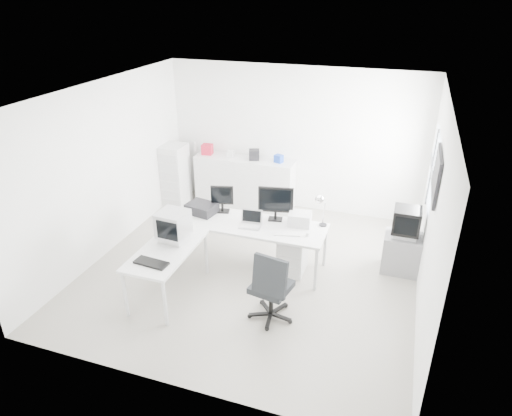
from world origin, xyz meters
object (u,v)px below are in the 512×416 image
(lcd_monitor_large, at_px, (276,203))
(tv_cabinet, at_px, (401,253))
(side_desk, at_px, (168,271))
(lcd_monitor_small, at_px, (222,199))
(crt_tv, at_px, (406,223))
(drawer_pedestal, at_px, (293,254))
(inkjet_printer, at_px, (202,208))
(crt_monitor, at_px, (173,228))
(main_desk, at_px, (249,244))
(office_chair, at_px, (271,284))
(filing_cabinet, at_px, (175,175))
(laser_printer, at_px, (300,219))
(sideboard, at_px, (245,182))
(laptop, at_px, (250,220))

(lcd_monitor_large, distance_m, tv_cabinet, 2.12)
(side_desk, height_order, lcd_monitor_small, lcd_monitor_small)
(crt_tv, bearing_deg, drawer_pedestal, -161.01)
(inkjet_printer, height_order, crt_monitor, crt_monitor)
(crt_monitor, height_order, tv_cabinet, crt_monitor)
(drawer_pedestal, bearing_deg, lcd_monitor_large, 150.26)
(main_desk, bearing_deg, lcd_monitor_large, 35.54)
(drawer_pedestal, xyz_separation_m, tv_cabinet, (1.61, 0.55, 0.01))
(side_desk, bearing_deg, main_desk, 52.31)
(inkjet_printer, bearing_deg, lcd_monitor_small, 37.80)
(drawer_pedestal, relative_size, office_chair, 0.55)
(main_desk, xyz_separation_m, lcd_monitor_small, (-0.55, 0.25, 0.60))
(lcd_monitor_small, bearing_deg, filing_cabinet, 124.47)
(laser_printer, bearing_deg, crt_tv, 8.54)
(lcd_monitor_small, bearing_deg, crt_monitor, -119.16)
(office_chair, height_order, sideboard, office_chair)
(lcd_monitor_small, distance_m, filing_cabinet, 2.22)
(side_desk, distance_m, crt_monitor, 0.63)
(crt_tv, bearing_deg, inkjet_printer, -170.94)
(side_desk, relative_size, crt_tv, 2.80)
(main_desk, relative_size, laser_printer, 7.08)
(lcd_monitor_small, height_order, crt_monitor, lcd_monitor_small)
(inkjet_printer, bearing_deg, drawer_pedestal, 9.39)
(sideboard, bearing_deg, tv_cabinet, -25.46)
(laptop, bearing_deg, lcd_monitor_large, 44.45)
(lcd_monitor_small, height_order, filing_cabinet, filing_cabinet)
(sideboard, bearing_deg, drawer_pedestal, -53.18)
(crt_tv, height_order, filing_cabinet, filing_cabinet)
(side_desk, height_order, laser_printer, laser_printer)
(sideboard, bearing_deg, crt_tv, -25.46)
(inkjet_printer, xyz_separation_m, laser_printer, (1.60, 0.12, 0.02))
(inkjet_printer, distance_m, sideboard, 2.03)
(crt_monitor, bearing_deg, filing_cabinet, 121.66)
(inkjet_printer, bearing_deg, laptop, -1.29)
(main_desk, distance_m, lcd_monitor_large, 0.79)
(laptop, height_order, filing_cabinet, filing_cabinet)
(crt_tv, bearing_deg, sideboard, 154.54)
(crt_monitor, bearing_deg, laser_printer, 37.78)
(inkjet_printer, xyz_separation_m, lcd_monitor_large, (1.20, 0.15, 0.20))
(drawer_pedestal, bearing_deg, office_chair, -89.44)
(side_desk, distance_m, lcd_monitor_large, 1.92)
(main_desk, relative_size, side_desk, 1.71)
(side_desk, height_order, sideboard, sideboard)
(main_desk, height_order, laptop, laptop)
(crt_monitor, relative_size, office_chair, 0.38)
(side_desk, bearing_deg, sideboard, 89.77)
(laser_printer, relative_size, tv_cabinet, 0.55)
(side_desk, height_order, inkjet_printer, inkjet_printer)
(inkjet_printer, relative_size, tv_cabinet, 0.74)
(lcd_monitor_large, relative_size, tv_cabinet, 0.92)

